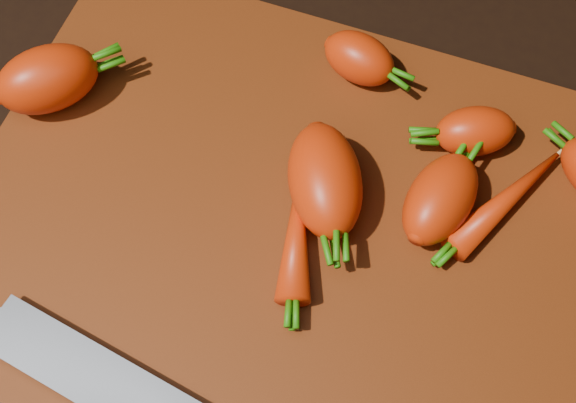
% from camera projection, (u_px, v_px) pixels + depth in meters
% --- Properties ---
extents(ground, '(2.00, 2.00, 0.01)m').
position_uv_depth(ground, '(284.00, 232.00, 0.64)').
color(ground, black).
extents(cutting_board, '(0.50, 0.40, 0.01)m').
position_uv_depth(cutting_board, '(284.00, 226.00, 0.63)').
color(cutting_board, maroon).
rests_on(cutting_board, ground).
extents(carrot_0, '(0.10, 0.10, 0.05)m').
position_uv_depth(carrot_0, '(47.00, 79.00, 0.65)').
color(carrot_0, red).
rests_on(carrot_0, cutting_board).
extents(carrot_1, '(0.09, 0.11, 0.06)m').
position_uv_depth(carrot_1, '(325.00, 180.00, 0.61)').
color(carrot_1, red).
rests_on(carrot_1, cutting_board).
extents(carrot_2, '(0.06, 0.09, 0.05)m').
position_uv_depth(carrot_2, '(440.00, 199.00, 0.60)').
color(carrot_2, red).
rests_on(carrot_2, cutting_board).
extents(carrot_3, '(0.07, 0.06, 0.04)m').
position_uv_depth(carrot_3, '(475.00, 131.00, 0.64)').
color(carrot_3, red).
rests_on(carrot_3, cutting_board).
extents(carrot_4, '(0.07, 0.06, 0.04)m').
position_uv_depth(carrot_4, '(359.00, 58.00, 0.67)').
color(carrot_4, red).
rests_on(carrot_4, cutting_board).
extents(carrot_6, '(0.08, 0.12, 0.03)m').
position_uv_depth(carrot_6, '(506.00, 200.00, 0.62)').
color(carrot_6, red).
rests_on(carrot_6, cutting_board).
extents(carrot_7, '(0.06, 0.11, 0.03)m').
position_uv_depth(carrot_7, '(296.00, 236.00, 0.60)').
color(carrot_7, red).
rests_on(carrot_7, cutting_board).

